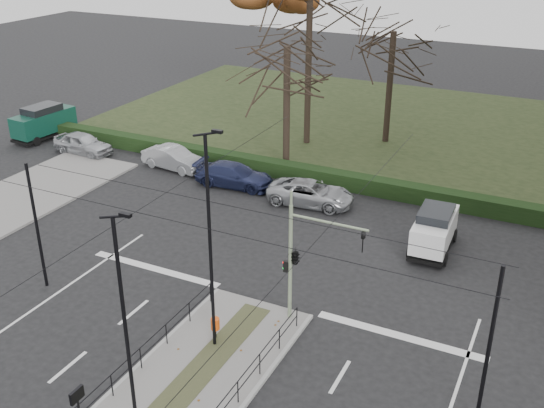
{
  "coord_description": "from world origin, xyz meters",
  "views": [
    {
      "loc": [
        10.64,
        -15.77,
        15.62
      ],
      "look_at": [
        -1.22,
        8.37,
        3.17
      ],
      "focal_mm": 42.0,
      "sensor_mm": 36.0,
      "label": 1
    }
  ],
  "objects": [
    {
      "name": "streetlamp_median_near",
      "position": [
        0.03,
        -3.88,
        4.31
      ],
      "size": [
        0.68,
        0.14,
        8.2
      ],
      "color": "black",
      "rests_on": "median_island"
    },
    {
      "name": "litter_bin",
      "position": [
        -0.53,
        1.86,
        0.79
      ],
      "size": [
        0.35,
        0.35,
        0.91
      ],
      "color": "black",
      "rests_on": "median_island"
    },
    {
      "name": "white_van",
      "position": [
        5.46,
        13.17,
        1.17
      ],
      "size": [
        2.02,
        4.15,
        2.24
      ],
      "color": "white",
      "rests_on": "ground"
    },
    {
      "name": "traffic_light",
      "position": [
        1.8,
        4.5,
        3.13
      ],
      "size": [
        3.49,
        1.97,
        5.14
      ],
      "color": "gray",
      "rests_on": "median_island"
    },
    {
      "name": "info_panel",
      "position": [
        -1.51,
        -4.71,
        1.82
      ],
      "size": [
        0.12,
        0.56,
        2.13
      ],
      "color": "black",
      "rests_on": "median_island"
    },
    {
      "name": "ground",
      "position": [
        0.0,
        0.0,
        0.0
      ],
      "size": [
        140.0,
        140.0,
        0.0
      ],
      "primitive_type": "plane",
      "color": "black",
      "rests_on": "ground"
    },
    {
      "name": "median_railing",
      "position": [
        0.0,
        -2.6,
        0.98
      ],
      "size": [
        4.14,
        13.24,
        0.92
      ],
      "color": "black",
      "rests_on": "median_island"
    },
    {
      "name": "park",
      "position": [
        -6.0,
        32.0,
        0.05
      ],
      "size": [
        38.0,
        26.0,
        0.1
      ],
      "primitive_type": "cube",
      "color": "black",
      "rests_on": "ground"
    },
    {
      "name": "catenary",
      "position": [
        0.0,
        1.62,
        3.42
      ],
      "size": [
        20.0,
        34.0,
        6.0
      ],
      "color": "black",
      "rests_on": "ground"
    },
    {
      "name": "hedge",
      "position": [
        -6.0,
        18.6,
        0.5
      ],
      "size": [
        38.0,
        1.0,
        1.0
      ],
      "primitive_type": "cube",
      "color": "black",
      "rests_on": "ground"
    },
    {
      "name": "bare_tree_center",
      "position": [
        -1.53,
        28.03,
        7.47
      ],
      "size": [
        7.56,
        7.56,
        10.57
      ],
      "color": "black",
      "rests_on": "park"
    },
    {
      "name": "parked_car_second",
      "position": [
        -12.55,
        16.68,
        0.74
      ],
      "size": [
        4.61,
        2.04,
        1.47
      ],
      "primitive_type": "imported",
      "rotation": [
        0.0,
        0.0,
        1.46
      ],
      "color": "#9C9EA3",
      "rests_on": "ground"
    },
    {
      "name": "bare_tree_near",
      "position": [
        -5.95,
        20.12,
        7.45
      ],
      "size": [
        7.0,
        7.0,
        10.54
      ],
      "color": "black",
      "rests_on": "park"
    },
    {
      "name": "parked_car_third",
      "position": [
        -7.53,
        15.91,
        0.72
      ],
      "size": [
        5.12,
        2.39,
        1.45
      ],
      "primitive_type": "imported",
      "rotation": [
        0.0,
        0.0,
        1.65
      ],
      "color": "#1E2447",
      "rests_on": "ground"
    },
    {
      "name": "green_van",
      "position": [
        -24.86,
        17.73,
        1.29
      ],
      "size": [
        2.33,
        5.07,
        2.48
      ],
      "color": "#0C3528",
      "rests_on": "ground"
    },
    {
      "name": "streetlamp_median_far",
      "position": [
        -0.34,
        1.49,
        4.65
      ],
      "size": [
        0.74,
        0.15,
        8.87
      ],
      "color": "black",
      "rests_on": "median_island"
    },
    {
      "name": "parked_car_fourth",
      "position": [
        -2.23,
        15.53,
        0.7
      ],
      "size": [
        5.22,
        2.79,
        1.39
      ],
      "primitive_type": "imported",
      "rotation": [
        0.0,
        0.0,
        1.67
      ],
      "color": "#9C9EA3",
      "rests_on": "ground"
    },
    {
      "name": "parked_car_first",
      "position": [
        -19.92,
        16.29,
        0.76
      ],
      "size": [
        4.51,
        1.96,
        1.51
      ],
      "primitive_type": "imported",
      "rotation": [
        0.0,
        0.0,
        1.53
      ],
      "color": "#9C9EA3",
      "rests_on": "ground"
    }
  ]
}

